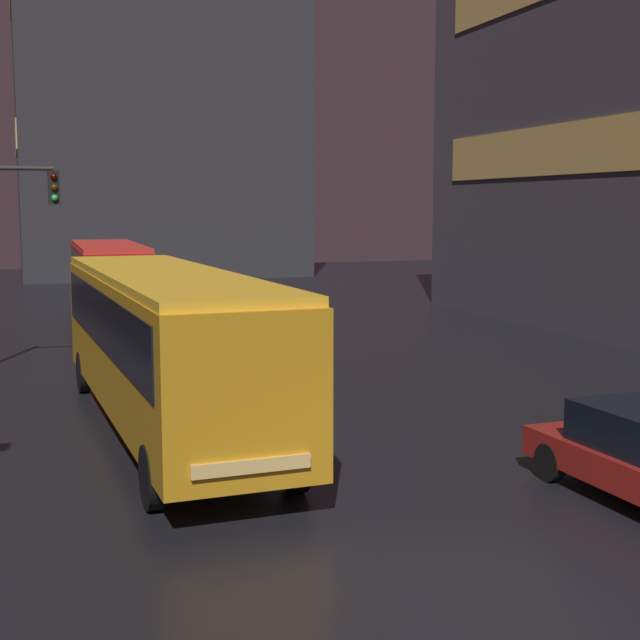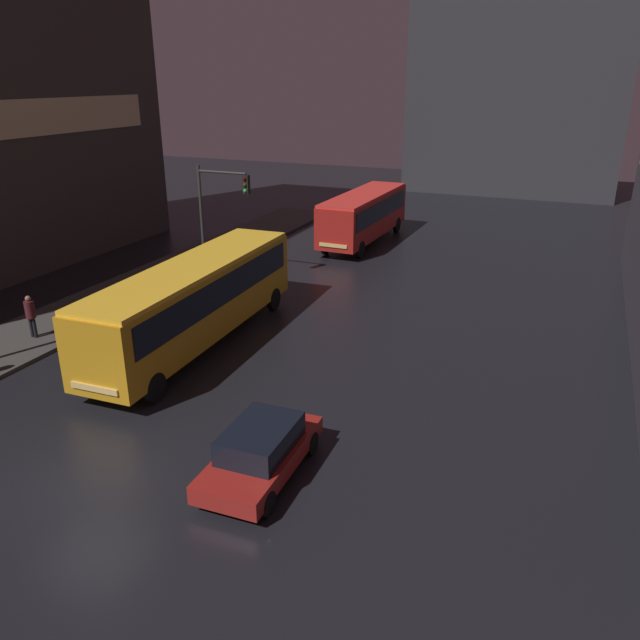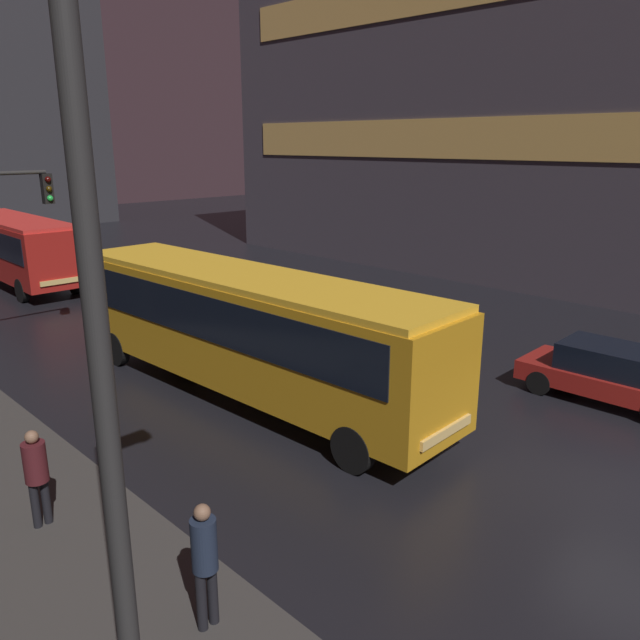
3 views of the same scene
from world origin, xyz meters
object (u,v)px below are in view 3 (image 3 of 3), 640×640
(pedestrian_mid, at_px, (205,556))
(pedestrian_near, at_px, (36,470))
(bus_near, at_px, (245,321))
(bus_far, at_px, (16,244))
(car_taxi, at_px, (609,372))
(street_lamp_sidewalk, at_px, (114,211))

(pedestrian_mid, bearing_deg, pedestrian_near, 148.02)
(pedestrian_near, xyz_separation_m, pedestrian_mid, (0.67, -3.90, 0.04))
(bus_near, bearing_deg, bus_far, -94.28)
(bus_far, relative_size, car_taxi, 2.31)
(bus_near, xyz_separation_m, pedestrian_mid, (-5.56, -6.20, -0.79))
(bus_near, bearing_deg, pedestrian_mid, 46.01)
(car_taxi, distance_m, pedestrian_near, 13.39)
(car_taxi, bearing_deg, pedestrian_near, -21.19)
(bus_far, relative_size, street_lamp_sidewalk, 1.11)
(pedestrian_mid, relative_size, street_lamp_sidewalk, 0.21)
(pedestrian_near, bearing_deg, bus_near, -82.29)
(bus_near, distance_m, pedestrian_mid, 8.36)
(bus_far, xyz_separation_m, pedestrian_near, (-6.89, -20.14, -0.72))
(car_taxi, bearing_deg, street_lamp_sidewalk, 3.42)
(bus_near, relative_size, bus_far, 1.22)
(bus_near, xyz_separation_m, street_lamp_sidewalk, (-7.27, -8.00, 3.93))
(bus_near, height_order, pedestrian_near, bus_near)
(pedestrian_mid, height_order, street_lamp_sidewalk, street_lamp_sidewalk)
(pedestrian_near, distance_m, pedestrian_mid, 3.95)
(car_taxi, xyz_separation_m, pedestrian_mid, (-11.95, 0.56, 0.49))
(car_taxi, bearing_deg, bus_far, -78.62)
(pedestrian_mid, distance_m, street_lamp_sidewalk, 5.33)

